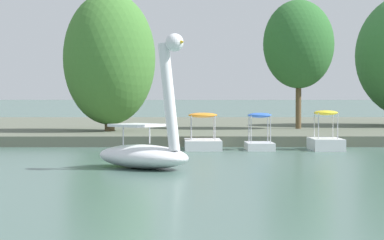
# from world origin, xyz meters

# --- Properties ---
(shore_bank_far) EXTENTS (140.49, 27.94, 0.45)m
(shore_bank_far) POSITION_xyz_m (0.00, 40.33, 0.22)
(shore_bank_far) COLOR #5B6051
(shore_bank_far) RESTS_ON ground_plane
(swan_boat) EXTENTS (3.65, 3.49, 3.99)m
(swan_boat) POSITION_xyz_m (-2.84, 16.80, 0.63)
(swan_boat) COLOR white
(swan_boat) RESTS_ON ground_plane
(pedal_boat_orange) EXTENTS (1.49, 2.37, 1.48)m
(pedal_boat_orange) POSITION_xyz_m (-0.97, 25.05, 0.42)
(pedal_boat_orange) COLOR white
(pedal_boat_orange) RESTS_ON ground_plane
(pedal_boat_blue) EXTENTS (1.12, 1.74, 1.48)m
(pedal_boat_blue) POSITION_xyz_m (1.29, 24.76, 0.48)
(pedal_boat_blue) COLOR white
(pedal_boat_blue) RESTS_ON ground_plane
(pedal_boat_yellow) EXTENTS (1.23, 2.13, 1.58)m
(pedal_boat_yellow) POSITION_xyz_m (3.94, 24.76, 0.44)
(pedal_boat_yellow) COLOR white
(pedal_boat_yellow) RESTS_ON ground_plane
(tree_willow_near_path) EXTENTS (5.73, 5.87, 6.69)m
(tree_willow_near_path) POSITION_xyz_m (-5.35, 31.32, 3.94)
(tree_willow_near_path) COLOR brown
(tree_willow_near_path) RESTS_ON shore_bank_far
(tree_sapling_by_fence) EXTENTS (5.18, 5.18, 6.62)m
(tree_sapling_by_fence) POSITION_xyz_m (4.11, 33.85, 4.78)
(tree_sapling_by_fence) COLOR brown
(tree_sapling_by_fence) RESTS_ON shore_bank_far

